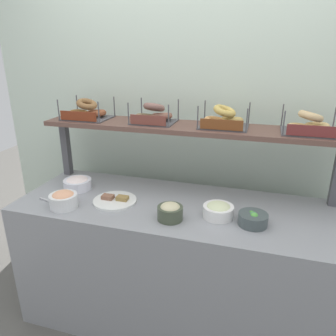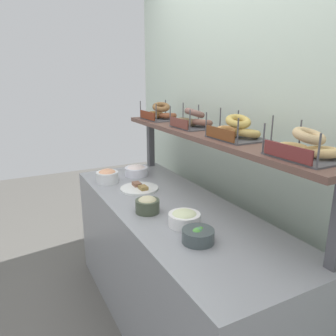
# 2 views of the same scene
# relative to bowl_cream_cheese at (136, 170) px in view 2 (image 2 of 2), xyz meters

# --- Properties ---
(ground_plane) EXTENTS (8.00, 8.00, 0.00)m
(ground_plane) POSITION_rel_bowl_cream_cheese_xyz_m (0.69, -0.04, -0.89)
(ground_plane) COLOR #595651
(back_wall) EXTENTS (3.13, 0.06, 2.40)m
(back_wall) POSITION_rel_bowl_cream_cheese_xyz_m (0.69, 0.51, 0.31)
(back_wall) COLOR silver
(back_wall) RESTS_ON ground_plane
(deli_counter) EXTENTS (1.93, 0.70, 0.85)m
(deli_counter) POSITION_rel_bowl_cream_cheese_xyz_m (0.69, -0.04, -0.47)
(deli_counter) COLOR gray
(deli_counter) RESTS_ON ground_plane
(shelf_riser_left) EXTENTS (0.05, 0.05, 0.40)m
(shelf_riser_left) POSITION_rel_bowl_cream_cheese_xyz_m (-0.22, 0.23, 0.16)
(shelf_riser_left) COLOR #4C4C51
(shelf_riser_left) RESTS_ON deli_counter
(upper_shelf) EXTENTS (1.89, 0.32, 0.03)m
(upper_shelf) POSITION_rel_bowl_cream_cheese_xyz_m (0.69, 0.23, 0.37)
(upper_shelf) COLOR brown
(upper_shelf) RESTS_ON shelf_riser_left
(bowl_cream_cheese) EXTENTS (0.18, 0.18, 0.08)m
(bowl_cream_cheese) POSITION_rel_bowl_cream_cheese_xyz_m (0.00, 0.00, 0.00)
(bowl_cream_cheese) COLOR white
(bowl_cream_cheese) RESTS_ON deli_counter
(bowl_veggie_mix) EXTENTS (0.16, 0.16, 0.08)m
(bowl_veggie_mix) POSITION_rel_bowl_cream_cheese_xyz_m (1.15, -0.15, -0.01)
(bowl_veggie_mix) COLOR #424D4D
(bowl_veggie_mix) RESTS_ON deli_counter
(bowl_tuna_salad) EXTENTS (0.14, 0.14, 0.10)m
(bowl_tuna_salad) POSITION_rel_bowl_cream_cheese_xyz_m (0.71, -0.22, 0.01)
(bowl_tuna_salad) COLOR #414A38
(bowl_tuna_salad) RESTS_ON deli_counter
(bowl_lox_spread) EXTENTS (0.16, 0.16, 0.10)m
(bowl_lox_spread) POSITION_rel_bowl_cream_cheese_xyz_m (0.06, -0.26, 0.01)
(bowl_lox_spread) COLOR silver
(bowl_lox_spread) RESTS_ON deli_counter
(bowl_scallion_spread) EXTENTS (0.17, 0.17, 0.08)m
(bowl_scallion_spread) POSITION_rel_bowl_cream_cheese_xyz_m (0.96, -0.12, 0.00)
(bowl_scallion_spread) COLOR white
(bowl_scallion_spread) RESTS_ON deli_counter
(serving_plate_white) EXTENTS (0.27, 0.27, 0.04)m
(serving_plate_white) POSITION_rel_bowl_cream_cheese_xyz_m (0.32, -0.11, -0.03)
(serving_plate_white) COLOR white
(serving_plate_white) RESTS_ON deli_counter
(serving_spoon_near_plate) EXTENTS (0.18, 0.06, 0.01)m
(serving_spoon_near_plate) POSITION_rel_bowl_cream_cheese_xyz_m (-0.03, -0.23, -0.03)
(serving_spoon_near_plate) COLOR #B7B7BC
(serving_spoon_near_plate) RESTS_ON deli_counter
(bagel_basket_cinnamon_raisin) EXTENTS (0.31, 0.26, 0.14)m
(bagel_basket_cinnamon_raisin) POSITION_rel_bowl_cream_cheese_xyz_m (-0.02, 0.23, 0.43)
(bagel_basket_cinnamon_raisin) COLOR #4C4C51
(bagel_basket_cinnamon_raisin) RESTS_ON upper_shelf
(bagel_basket_poppy) EXTENTS (0.28, 0.26, 0.14)m
(bagel_basket_poppy) POSITION_rel_bowl_cream_cheese_xyz_m (0.46, 0.24, 0.44)
(bagel_basket_poppy) COLOR #4C4C51
(bagel_basket_poppy) RESTS_ON upper_shelf
(bagel_basket_sesame) EXTENTS (0.29, 0.24, 0.14)m
(bagel_basket_sesame) POSITION_rel_bowl_cream_cheese_xyz_m (0.92, 0.24, 0.44)
(bagel_basket_sesame) COLOR #4C4C51
(bagel_basket_sesame) RESTS_ON upper_shelf
(bagel_basket_plain) EXTENTS (0.30, 0.26, 0.14)m
(bagel_basket_plain) POSITION_rel_bowl_cream_cheese_xyz_m (1.40, 0.23, 0.43)
(bagel_basket_plain) COLOR #4C4C51
(bagel_basket_plain) RESTS_ON upper_shelf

